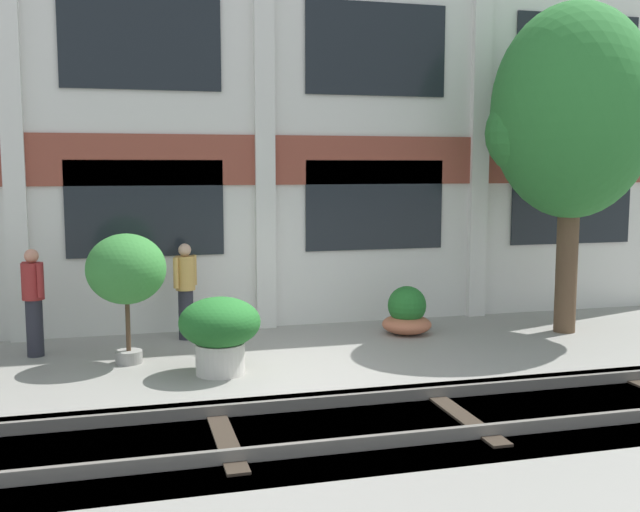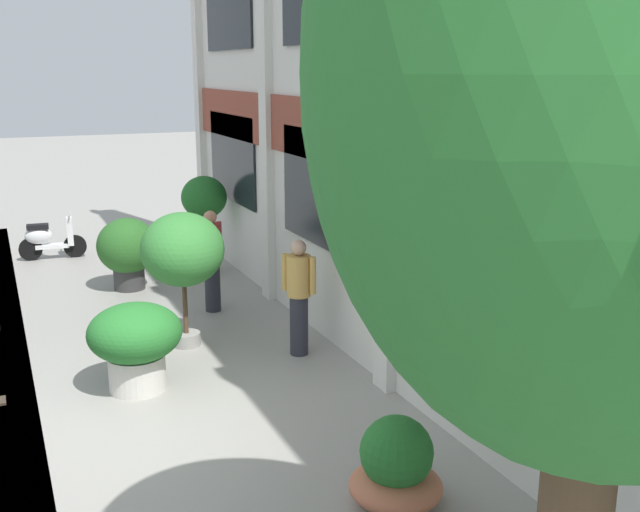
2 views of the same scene
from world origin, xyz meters
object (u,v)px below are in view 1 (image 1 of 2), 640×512
at_px(potted_plant_ribbed_drum, 220,329).
at_px(resident_watching_tracks, 185,288).
at_px(broadleaf_tree, 573,117).
at_px(potted_plant_low_pan, 126,271).
at_px(resident_by_doorway, 33,299).
at_px(potted_plant_wide_bowl, 407,314).

bearing_deg(potted_plant_ribbed_drum, resident_watching_tracks, 97.02).
height_order(broadleaf_tree, resident_watching_tracks, broadleaf_tree).
bearing_deg(broadleaf_tree, resident_watching_tracks, 169.93).
height_order(potted_plant_ribbed_drum, resident_watching_tracks, resident_watching_tracks).
bearing_deg(resident_watching_tracks, potted_plant_ribbed_drum, -33.32).
height_order(potted_plant_low_pan, potted_plant_ribbed_drum, potted_plant_low_pan).
height_order(potted_plant_low_pan, resident_by_doorway, potted_plant_low_pan).
height_order(potted_plant_low_pan, resident_watching_tracks, potted_plant_low_pan).
bearing_deg(potted_plant_ribbed_drum, potted_plant_low_pan, 143.33).
bearing_deg(potted_plant_low_pan, potted_plant_wide_bowl, 9.13).
relative_size(potted_plant_wide_bowl, potted_plant_low_pan, 0.45).
bearing_deg(broadleaf_tree, resident_by_doorway, 176.14).
bearing_deg(resident_watching_tracks, potted_plant_low_pan, -75.82).
height_order(potted_plant_wide_bowl, resident_watching_tracks, resident_watching_tracks).
bearing_deg(potted_plant_low_pan, resident_by_doorway, 150.25).
bearing_deg(resident_watching_tracks, resident_by_doorway, -116.96).
xyz_separation_m(potted_plant_wide_bowl, resident_by_doorway, (-6.27, 0.03, 0.56)).
bearing_deg(broadleaf_tree, potted_plant_wide_bowl, 168.43).
distance_m(potted_plant_wide_bowl, resident_watching_tracks, 3.94).
relative_size(broadleaf_tree, resident_by_doorway, 3.41).
distance_m(potted_plant_ribbed_drum, resident_by_doorway, 3.23).
xyz_separation_m(broadleaf_tree, resident_by_doorway, (-9.10, 0.61, -2.93)).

